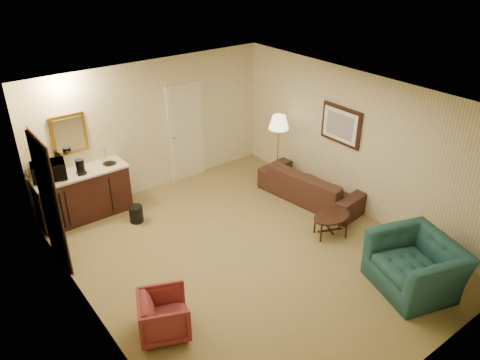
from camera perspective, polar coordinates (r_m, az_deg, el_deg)
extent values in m
plane|color=olive|center=(7.75, 0.94, -9.01)|extent=(6.00, 6.00, 0.00)
cube|color=beige|center=(9.37, -10.45, 6.45)|extent=(5.00, 0.02, 2.60)
cube|color=beige|center=(6.06, -18.09, -7.33)|extent=(0.02, 6.00, 2.60)
cube|color=beige|center=(8.67, 14.17, 4.25)|extent=(0.02, 6.00, 2.60)
cube|color=white|center=(6.53, 1.12, 9.55)|extent=(5.00, 6.00, 0.02)
cube|color=beige|center=(9.75, -6.59, 5.86)|extent=(0.82, 0.06, 2.05)
cube|color=black|center=(7.61, -22.18, -2.65)|extent=(0.06, 0.98, 2.10)
cube|color=gold|center=(8.70, -20.15, 5.24)|extent=(0.62, 0.04, 0.72)
cube|color=black|center=(8.78, 12.19, 6.55)|extent=(0.06, 0.90, 0.70)
cube|color=#341610|center=(8.94, -18.50, -1.68)|extent=(1.64, 0.58, 0.92)
imported|color=black|center=(9.16, 8.80, -0.01)|extent=(0.91, 2.20, 0.83)
imported|color=#1F4E4C|center=(7.27, 20.79, -8.84)|extent=(1.11, 1.38, 1.05)
imported|color=maroon|center=(6.33, -9.25, -15.74)|extent=(0.79, 0.81, 0.65)
cube|color=black|center=(8.22, 10.99, -5.45)|extent=(0.84, 0.72, 0.41)
cube|color=#B3843B|center=(9.51, 4.62, 3.61)|extent=(0.53, 0.53, 1.51)
cylinder|color=black|center=(8.68, -12.54, -4.06)|extent=(0.27, 0.27, 0.31)
imported|color=black|center=(8.58, -22.34, 1.25)|extent=(0.60, 0.42, 0.37)
cylinder|color=black|center=(8.58, -18.88, 1.53)|extent=(0.17, 0.17, 0.28)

